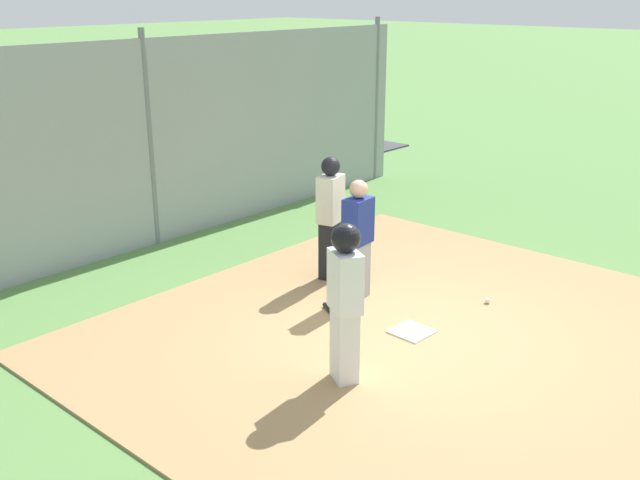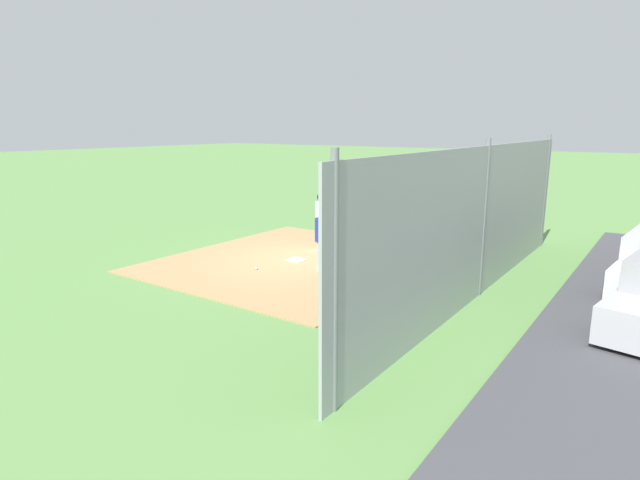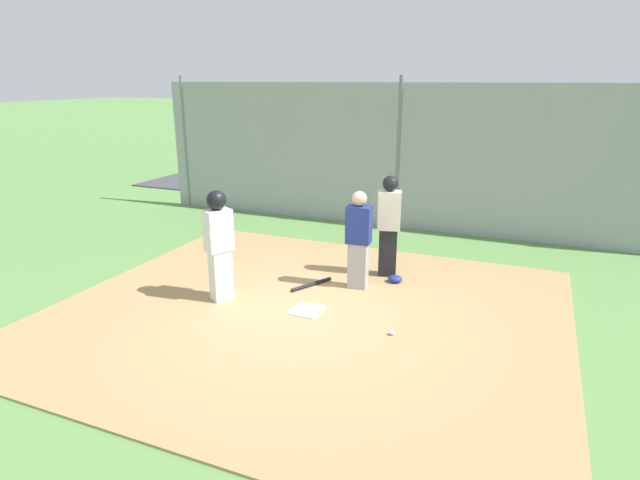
{
  "view_description": "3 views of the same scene",
  "coord_description": "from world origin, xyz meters",
  "px_view_note": "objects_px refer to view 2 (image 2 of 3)",
  "views": [
    {
      "loc": [
        6.6,
        4.43,
        3.9
      ],
      "look_at": [
        0.1,
        -1.36,
        0.9
      ],
      "focal_mm": 41.24,
      "sensor_mm": 36.0,
      "label": 1
    },
    {
      "loc": [
        -10.75,
        -8.31,
        3.59
      ],
      "look_at": [
        0.2,
        -0.64,
        0.63
      ],
      "focal_mm": 29.02,
      "sensor_mm": 36.0,
      "label": 2
    },
    {
      "loc": [
        -2.87,
        6.3,
        3.27
      ],
      "look_at": [
        0.45,
        -1.57,
        0.61
      ],
      "focal_mm": 29.12,
      "sensor_mm": 36.0,
      "label": 3
    }
  ],
  "objects_px": {
    "umpire": "(341,240)",
    "runner": "(322,217)",
    "baseball_bat": "(331,261)",
    "catcher_mask": "(326,275)",
    "baseball": "(256,268)",
    "home_plate": "(296,260)",
    "catcher": "(323,238)"
  },
  "relations": [
    {
      "from": "home_plate",
      "to": "catcher_mask",
      "type": "height_order",
      "value": "catcher_mask"
    },
    {
      "from": "baseball_bat",
      "to": "catcher_mask",
      "type": "bearing_deg",
      "value": 146.98
    },
    {
      "from": "baseball_bat",
      "to": "catcher",
      "type": "bearing_deg",
      "value": 137.04
    },
    {
      "from": "home_plate",
      "to": "umpire",
      "type": "xyz_separation_m",
      "value": [
        -0.68,
        -1.87,
        0.9
      ]
    },
    {
      "from": "umpire",
      "to": "catcher_mask",
      "type": "distance_m",
      "value": 0.92
    },
    {
      "from": "catcher",
      "to": "runner",
      "type": "bearing_deg",
      "value": -58.89
    },
    {
      "from": "home_plate",
      "to": "catcher",
      "type": "xyz_separation_m",
      "value": [
        -0.39,
        -1.15,
        0.81
      ]
    },
    {
      "from": "umpire",
      "to": "runner",
      "type": "distance_m",
      "value": 2.85
    },
    {
      "from": "catcher_mask",
      "to": "baseball_bat",
      "type": "bearing_deg",
      "value": 29.61
    },
    {
      "from": "umpire",
      "to": "runner",
      "type": "relative_size",
      "value": 1.01
    },
    {
      "from": "runner",
      "to": "baseball",
      "type": "bearing_deg",
      "value": 26.27
    },
    {
      "from": "umpire",
      "to": "baseball_bat",
      "type": "height_order",
      "value": "umpire"
    },
    {
      "from": "home_plate",
      "to": "catcher_mask",
      "type": "bearing_deg",
      "value": -119.45
    },
    {
      "from": "runner",
      "to": "baseball_bat",
      "type": "distance_m",
      "value": 1.75
    },
    {
      "from": "runner",
      "to": "home_plate",
      "type": "bearing_deg",
      "value": 33.6
    },
    {
      "from": "catcher",
      "to": "runner",
      "type": "height_order",
      "value": "runner"
    },
    {
      "from": "home_plate",
      "to": "baseball_bat",
      "type": "bearing_deg",
      "value": -70.7
    },
    {
      "from": "catcher_mask",
      "to": "baseball",
      "type": "distance_m",
      "value": 1.89
    },
    {
      "from": "runner",
      "to": "baseball",
      "type": "height_order",
      "value": "runner"
    },
    {
      "from": "home_plate",
      "to": "catcher_mask",
      "type": "relative_size",
      "value": 1.83
    },
    {
      "from": "umpire",
      "to": "catcher_mask",
      "type": "xyz_separation_m",
      "value": [
        -0.22,
        0.28,
        -0.85
      ]
    },
    {
      "from": "baseball",
      "to": "home_plate",
      "type": "bearing_deg",
      "value": -10.19
    },
    {
      "from": "baseball_bat",
      "to": "catcher_mask",
      "type": "relative_size",
      "value": 3.38
    },
    {
      "from": "catcher",
      "to": "umpire",
      "type": "xyz_separation_m",
      "value": [
        -0.29,
        -0.72,
        0.09
      ]
    },
    {
      "from": "catcher",
      "to": "baseball",
      "type": "height_order",
      "value": "catcher"
    },
    {
      "from": "umpire",
      "to": "baseball",
      "type": "distance_m",
      "value": 2.38
    },
    {
      "from": "umpire",
      "to": "baseball_bat",
      "type": "distance_m",
      "value": 1.64
    },
    {
      "from": "catcher",
      "to": "runner",
      "type": "xyz_separation_m",
      "value": [
        1.77,
        1.26,
        0.16
      ]
    },
    {
      "from": "runner",
      "to": "catcher_mask",
      "type": "height_order",
      "value": "runner"
    },
    {
      "from": "home_plate",
      "to": "baseball",
      "type": "height_order",
      "value": "baseball"
    },
    {
      "from": "umpire",
      "to": "baseball",
      "type": "xyz_separation_m",
      "value": [
        -0.67,
        2.11,
        -0.87
      ]
    },
    {
      "from": "runner",
      "to": "catcher_mask",
      "type": "bearing_deg",
      "value": 65.9
    }
  ]
}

